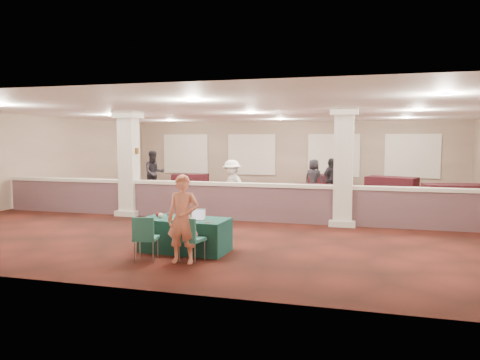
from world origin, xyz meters
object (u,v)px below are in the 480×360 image
(far_table_back_left, at_px, (190,181))
(far_table_front_right, at_px, (454,196))
(far_table_front_left, at_px, (175,196))
(far_table_front_center, at_px, (320,196))
(woman, at_px, (183,219))
(conf_chair_side, at_px, (145,235))
(attendee_a, at_px, (154,173))
(near_table, at_px, (185,235))
(attendee_d, at_px, (314,179))
(attendee_b, at_px, (232,186))
(far_table_back_center, at_px, (331,184))
(conf_chair_main, at_px, (190,236))
(far_table_back_right, at_px, (392,187))
(attendee_c, at_px, (331,180))

(far_table_back_left, bearing_deg, far_table_front_right, -16.88)
(far_table_front_left, height_order, far_table_front_center, same)
(woman, bearing_deg, far_table_back_left, 106.42)
(conf_chair_side, height_order, far_table_back_left, conf_chair_side)
(attendee_a, bearing_deg, near_table, -100.02)
(conf_chair_side, relative_size, attendee_d, 0.56)
(attendee_b, bearing_deg, far_table_back_center, 101.78)
(conf_chair_main, bearing_deg, far_table_front_left, 126.52)
(far_table_back_right, height_order, attendee_b, attendee_b)
(conf_chair_main, distance_m, attendee_a, 11.35)
(near_table, distance_m, far_table_back_right, 12.09)
(far_table_back_right, relative_size, attendee_c, 1.20)
(far_table_front_center, relative_size, far_table_front_right, 0.93)
(conf_chair_side, bearing_deg, attendee_a, 103.63)
(far_table_front_left, relative_size, attendee_b, 1.11)
(far_table_front_left, xyz_separation_m, far_table_back_right, (7.40, 5.24, 0.02))
(far_table_back_left, bearing_deg, far_table_back_center, 1.82)
(far_table_front_left, height_order, far_table_back_right, far_table_back_right)
(far_table_front_left, distance_m, attendee_a, 3.96)
(far_table_back_right, height_order, attendee_c, attendee_c)
(near_table, bearing_deg, attendee_d, 84.00)
(far_table_front_left, bearing_deg, far_table_front_right, 14.47)
(attendee_a, height_order, attendee_b, attendee_a)
(conf_chair_side, xyz_separation_m, woman, (0.77, 0.08, 0.33))
(far_table_front_center, height_order, attendee_d, attendee_d)
(attendee_b, xyz_separation_m, attendee_d, (2.15, 4.28, -0.07))
(far_table_front_center, height_order, attendee_c, attendee_c)
(conf_chair_side, height_order, woman, woman)
(woman, relative_size, attendee_d, 1.09)
(near_table, bearing_deg, attendee_a, 122.42)
(far_table_front_left, distance_m, far_table_back_center, 7.70)
(woman, distance_m, attendee_a, 11.39)
(conf_chair_side, distance_m, far_table_front_center, 8.78)
(far_table_front_center, bearing_deg, conf_chair_main, -101.02)
(conf_chair_main, xyz_separation_m, attendee_c, (1.89, 9.33, 0.32))
(far_table_front_right, relative_size, attendee_b, 1.19)
(far_table_front_left, height_order, far_table_back_center, far_table_back_center)
(woman, distance_m, far_table_front_center, 8.53)
(far_table_front_left, distance_m, attendee_b, 2.28)
(far_table_back_left, bearing_deg, far_table_front_left, -73.22)
(conf_chair_side, bearing_deg, conf_chair_main, 0.39)
(far_table_back_center, distance_m, attendee_d, 2.21)
(woman, height_order, far_table_front_right, woman)
(far_table_front_center, relative_size, far_table_back_left, 1.09)
(far_table_front_center, distance_m, far_table_front_right, 4.59)
(conf_chair_main, bearing_deg, near_table, 128.68)
(far_table_front_right, distance_m, attendee_b, 7.70)
(far_table_front_center, distance_m, attendee_a, 7.39)
(woman, bearing_deg, far_table_front_left, 109.98)
(near_table, height_order, attendee_a, attendee_a)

